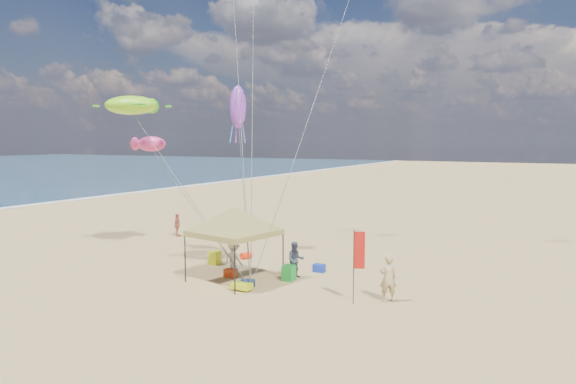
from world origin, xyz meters
name	(u,v)px	position (x,y,z in m)	size (l,w,h in m)	color
ground	(254,293)	(0.00, 0.00, 0.00)	(280.00, 280.00, 0.00)	tan
canopy_tent	(234,210)	(-1.86, 1.32, 3.25)	(6.21, 6.21, 3.90)	black
feather_flag	(358,255)	(4.30, 0.69, 1.96)	(0.42, 0.19, 2.92)	black
cooler_red	(230,273)	(-2.38, 1.74, 0.19)	(0.54, 0.38, 0.38)	red
cooler_blue	(319,268)	(0.88, 4.57, 0.19)	(0.54, 0.38, 0.38)	#1531AC
bag_navy	(248,283)	(-0.78, 0.73, 0.18)	(0.36, 0.36, 0.60)	#0E203F
bag_orange	(246,256)	(-3.78, 5.30, 0.18)	(0.36, 0.36, 0.60)	#F52F0D
chair_green	(289,273)	(0.31, 2.50, 0.35)	(0.50, 0.50, 0.70)	#198B28
chair_yellow	(215,258)	(-4.53, 3.48, 0.35)	(0.50, 0.50, 0.70)	#C6CF17
crate_grey	(236,284)	(-1.19, 0.39, 0.14)	(0.34, 0.30, 0.28)	slate
beach_cart	(241,286)	(-0.71, 0.10, 0.20)	(0.90, 0.50, 0.24)	#C4D017
person_near_a	(388,278)	(5.24, 1.58, 0.94)	(0.69, 0.45, 1.89)	tan
person_near_b	(295,260)	(0.34, 3.09, 0.84)	(0.82, 0.64, 1.68)	#38404D
person_near_c	(234,259)	(-2.40, 2.05, 0.80)	(1.04, 0.60, 1.61)	silver
person_far_a	(177,225)	(-11.46, 8.89, 0.76)	(0.89, 0.37, 1.52)	#B96347
turtle_kite	(131,105)	(-9.39, 2.85, 8.22)	(3.02, 2.41, 1.01)	#86E31B
fish_kite	(151,144)	(-10.07, 5.08, 6.16)	(1.98, 0.99, 0.88)	#DF3480
squid_kite	(238,107)	(-5.45, 7.19, 8.26)	(0.93, 0.93, 2.41)	purple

